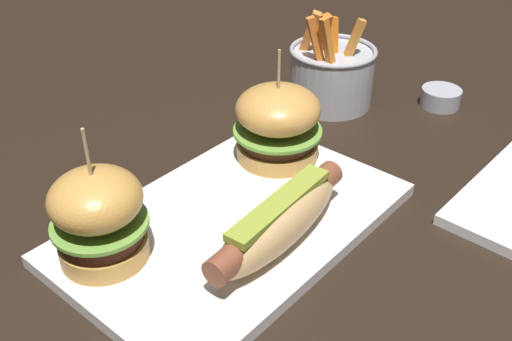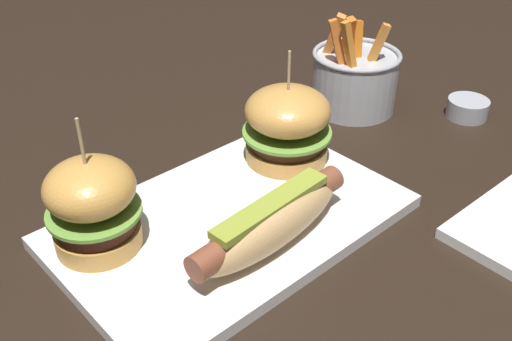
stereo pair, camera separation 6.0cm
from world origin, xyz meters
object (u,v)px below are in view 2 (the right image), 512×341
object	(u,v)px
hot_dog	(273,220)
slider_right	(287,124)
slider_left	(93,205)
sauce_ramekin	(468,108)
fries_bucket	(354,79)
platter_main	(231,221)

from	to	relation	value
hot_dog	slider_right	xyz separation A→B (m)	(0.12, 0.10, 0.02)
slider_left	sauce_ramekin	distance (m)	0.52
fries_bucket	sauce_ramekin	size ratio (longest dim) A/B	2.49
slider_left	sauce_ramekin	xyz separation A→B (m)	(0.52, -0.09, -0.05)
platter_main	fries_bucket	bearing A→B (deg)	16.70
fries_bucket	sauce_ramekin	world-z (taller)	fries_bucket
slider_left	slider_right	bearing A→B (deg)	-2.54
slider_right	fries_bucket	world-z (taller)	slider_right
slider_right	slider_left	bearing A→B (deg)	177.46
platter_main	fries_bucket	size ratio (longest dim) A/B	2.52
hot_dog	fries_bucket	xyz separation A→B (m)	(0.30, 0.15, 0.00)
hot_dog	platter_main	bearing A→B (deg)	93.16
slider_right	fries_bucket	distance (m)	0.19
hot_dog	fries_bucket	world-z (taller)	fries_bucket
hot_dog	fries_bucket	size ratio (longest dim) A/B	1.41
platter_main	sauce_ramekin	distance (m)	0.40
fries_bucket	sauce_ramekin	xyz separation A→B (m)	(0.09, -0.12, -0.03)
hot_dog	fries_bucket	distance (m)	0.33
platter_main	hot_dog	size ratio (longest dim) A/B	1.79
platter_main	hot_dog	world-z (taller)	hot_dog
slider_left	fries_bucket	bearing A→B (deg)	5.24
slider_right	sauce_ramekin	size ratio (longest dim) A/B	2.42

